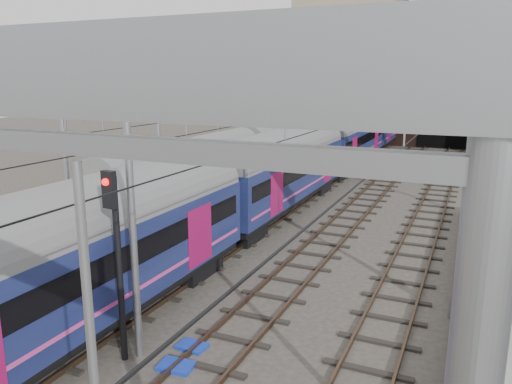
% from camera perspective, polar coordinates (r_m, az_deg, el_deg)
% --- Properties ---
extents(tracks, '(14.40, 80.00, 0.22)m').
position_cam_1_polar(tracks, '(25.70, 4.56, -4.34)').
color(tracks, '#4C3828').
rests_on(tracks, ground).
extents(overhead_line, '(16.80, 80.00, 8.00)m').
position_cam_1_polar(overhead_line, '(30.78, 8.91, 10.76)').
color(overhead_line, gray).
rests_on(overhead_line, ground).
extents(retaining_wall, '(28.00, 2.75, 9.00)m').
position_cam_1_polar(retaining_wall, '(60.58, 17.89, 9.10)').
color(retaining_wall, black).
rests_on(retaining_wall, ground).
extents(overbridge, '(28.00, 3.00, 9.25)m').
position_cam_1_polar(overbridge, '(54.79, 15.89, 11.98)').
color(overbridge, gray).
rests_on(overbridge, ground).
extents(city_skyline, '(37.50, 27.50, 60.00)m').
position_cam_1_polar(city_skyline, '(79.43, 21.18, 18.84)').
color(city_skyline, tan).
rests_on(city_skyline, ground).
extents(train_main, '(2.82, 65.30, 4.85)m').
position_cam_1_polar(train_main, '(36.36, 7.69, 4.65)').
color(train_main, black).
rests_on(train_main, ground).
extents(train_second, '(2.57, 29.76, 4.50)m').
position_cam_1_polar(train_second, '(33.42, -1.25, 3.78)').
color(train_second, black).
rests_on(train_second, ground).
extents(signal_near_centre, '(0.40, 0.48, 5.33)m').
position_cam_1_polar(signal_near_centre, '(13.59, -15.70, -5.92)').
color(signal_near_centre, black).
rests_on(signal_near_centre, ground).
extents(equip_cover_b, '(0.88, 0.65, 0.10)m').
position_cam_1_polar(equip_cover_b, '(15.15, -7.32, -17.07)').
color(equip_cover_b, '#1733B1').
rests_on(equip_cover_b, ground).
extents(equip_cover_c, '(0.99, 0.75, 0.11)m').
position_cam_1_polar(equip_cover_c, '(14.32, -9.12, -19.03)').
color(equip_cover_c, '#1733B1').
rests_on(equip_cover_c, ground).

